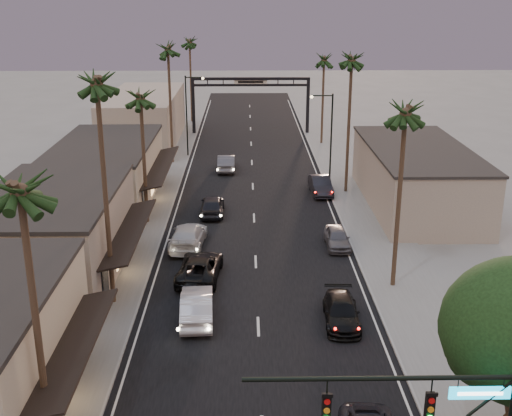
{
  "coord_description": "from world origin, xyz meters",
  "views": [
    {
      "loc": [
        -0.63,
        -12.66,
        17.73
      ],
      "look_at": [
        0.09,
        32.21,
        2.5
      ],
      "focal_mm": 45.0,
      "sensor_mm": 36.0,
      "label": 1
    }
  ],
  "objects_px": {
    "palm_lb": "(96,77)",
    "palm_lc": "(140,92)",
    "oncoming_silver": "(197,306)",
    "curbside_black": "(341,312)",
    "oncoming_pickup": "(200,267)",
    "streetlight_left": "(189,109)",
    "palm_rb": "(352,56)",
    "palm_far": "(189,39)",
    "palm_rc": "(324,56)",
    "streetlight_right": "(328,134)",
    "palm_ld": "(168,45)",
    "arch": "(251,91)",
    "palm_ra": "(406,106)",
    "palm_la": "(19,180)"
  },
  "relations": [
    {
      "from": "curbside_black",
      "to": "oncoming_silver",
      "type": "bearing_deg",
      "value": 178.46
    },
    {
      "from": "palm_far",
      "to": "oncoming_pickup",
      "type": "height_order",
      "value": "palm_far"
    },
    {
      "from": "arch",
      "to": "palm_rc",
      "type": "distance_m",
      "value": 11.59
    },
    {
      "from": "streetlight_left",
      "to": "palm_ld",
      "type": "distance_m",
      "value": 7.88
    },
    {
      "from": "palm_lc",
      "to": "oncoming_silver",
      "type": "distance_m",
      "value": 19.43
    },
    {
      "from": "oncoming_pickup",
      "to": "curbside_black",
      "type": "distance_m",
      "value": 10.3
    },
    {
      "from": "palm_ld",
      "to": "palm_far",
      "type": "bearing_deg",
      "value": 89.25
    },
    {
      "from": "palm_lb",
      "to": "streetlight_left",
      "type": "bearing_deg",
      "value": 87.33
    },
    {
      "from": "palm_lc",
      "to": "palm_la",
      "type": "bearing_deg",
      "value": -90.0
    },
    {
      "from": "palm_far",
      "to": "oncoming_silver",
      "type": "xyz_separation_m",
      "value": [
        4.84,
        -58.07,
        -10.61
      ]
    },
    {
      "from": "palm_rc",
      "to": "oncoming_silver",
      "type": "relative_size",
      "value": 2.4
    },
    {
      "from": "streetlight_right",
      "to": "palm_lc",
      "type": "distance_m",
      "value": 18.66
    },
    {
      "from": "curbside_black",
      "to": "palm_rc",
      "type": "bearing_deg",
      "value": 87.37
    },
    {
      "from": "arch",
      "to": "palm_lb",
      "type": "height_order",
      "value": "palm_lb"
    },
    {
      "from": "palm_rb",
      "to": "palm_far",
      "type": "height_order",
      "value": "palm_rb"
    },
    {
      "from": "palm_rc",
      "to": "oncoming_silver",
      "type": "xyz_separation_m",
      "value": [
        -12.06,
        -44.07,
        -9.63
      ]
    },
    {
      "from": "streetlight_right",
      "to": "palm_rc",
      "type": "distance_m",
      "value": 19.75
    },
    {
      "from": "palm_ld",
      "to": "palm_la",
      "type": "bearing_deg",
      "value": -90.0
    },
    {
      "from": "streetlight_left",
      "to": "palm_lb",
      "type": "bearing_deg",
      "value": -92.67
    },
    {
      "from": "streetlight_left",
      "to": "oncoming_silver",
      "type": "bearing_deg",
      "value": -84.81
    },
    {
      "from": "palm_ra",
      "to": "oncoming_silver",
      "type": "distance_m",
      "value": 16.57
    },
    {
      "from": "palm_lb",
      "to": "palm_rb",
      "type": "bearing_deg",
      "value": 51.98
    },
    {
      "from": "streetlight_right",
      "to": "palm_lc",
      "type": "bearing_deg",
      "value": -149.89
    },
    {
      "from": "palm_lb",
      "to": "palm_ld",
      "type": "height_order",
      "value": "palm_lb"
    },
    {
      "from": "palm_lc",
      "to": "oncoming_silver",
      "type": "height_order",
      "value": "palm_lc"
    },
    {
      "from": "streetlight_right",
      "to": "palm_far",
      "type": "distance_m",
      "value": 36.85
    },
    {
      "from": "streetlight_left",
      "to": "palm_rc",
      "type": "height_order",
      "value": "palm_rc"
    },
    {
      "from": "streetlight_left",
      "to": "oncoming_pickup",
      "type": "relative_size",
      "value": 1.61
    },
    {
      "from": "arch",
      "to": "palm_ld",
      "type": "xyz_separation_m",
      "value": [
        -8.6,
        -15.0,
        6.88
      ]
    },
    {
      "from": "palm_ra",
      "to": "palm_rc",
      "type": "distance_m",
      "value": 40.01
    },
    {
      "from": "palm_rb",
      "to": "curbside_black",
      "type": "bearing_deg",
      "value": -99.06
    },
    {
      "from": "oncoming_pickup",
      "to": "palm_rb",
      "type": "bearing_deg",
      "value": -118.64
    },
    {
      "from": "palm_ld",
      "to": "palm_ra",
      "type": "xyz_separation_m",
      "value": [
        17.2,
        -31.0,
        -0.97
      ]
    },
    {
      "from": "palm_la",
      "to": "curbside_black",
      "type": "distance_m",
      "value": 19.99
    },
    {
      "from": "palm_lb",
      "to": "palm_ra",
      "type": "xyz_separation_m",
      "value": [
        17.2,
        2.0,
        -1.94
      ]
    },
    {
      "from": "palm_rc",
      "to": "oncoming_pickup",
      "type": "distance_m",
      "value": 41.62
    },
    {
      "from": "palm_rb",
      "to": "palm_far",
      "type": "xyz_separation_m",
      "value": [
        -16.9,
        34.0,
        -0.97
      ]
    },
    {
      "from": "palm_lb",
      "to": "palm_lc",
      "type": "distance_m",
      "value": 14.3
    },
    {
      "from": "arch",
      "to": "palm_ld",
      "type": "height_order",
      "value": "palm_ld"
    },
    {
      "from": "streetlight_left",
      "to": "arch",
      "type": "bearing_deg",
      "value": 60.03
    },
    {
      "from": "palm_ra",
      "to": "curbside_black",
      "type": "bearing_deg",
      "value": -130.29
    },
    {
      "from": "arch",
      "to": "palm_lc",
      "type": "xyz_separation_m",
      "value": [
        -8.6,
        -34.0,
        4.94
      ]
    },
    {
      "from": "arch",
      "to": "oncoming_silver",
      "type": "distance_m",
      "value": 50.41
    },
    {
      "from": "palm_lb",
      "to": "palm_rc",
      "type": "xyz_separation_m",
      "value": [
        17.2,
        42.0,
        -2.92
      ]
    },
    {
      "from": "oncoming_pickup",
      "to": "arch",
      "type": "bearing_deg",
      "value": -89.9
    },
    {
      "from": "arch",
      "to": "palm_lb",
      "type": "bearing_deg",
      "value": -100.16
    },
    {
      "from": "palm_far",
      "to": "oncoming_pickup",
      "type": "xyz_separation_m",
      "value": [
        4.64,
        -52.57,
        -10.67
      ]
    },
    {
      "from": "oncoming_silver",
      "to": "curbside_black",
      "type": "height_order",
      "value": "oncoming_silver"
    },
    {
      "from": "oncoming_silver",
      "to": "oncoming_pickup",
      "type": "bearing_deg",
      "value": -91.16
    },
    {
      "from": "streetlight_right",
      "to": "palm_rb",
      "type": "xyz_separation_m",
      "value": [
        1.68,
        -1.0,
        7.09
      ]
    }
  ]
}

